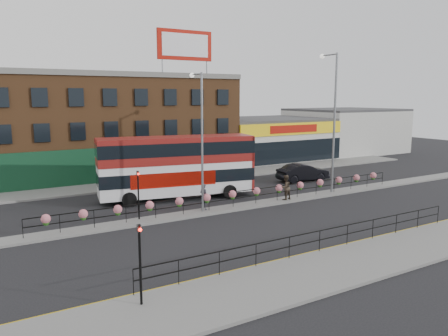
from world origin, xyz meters
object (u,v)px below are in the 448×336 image
lamp_column_west (200,130)px  lamp_column_east (332,111)px  pedestrian_b (285,187)px  car (303,172)px  pedestrian_a (204,197)px  double_decker_bus (177,161)px

lamp_column_west → lamp_column_east: size_ratio=0.84×
pedestrian_b → lamp_column_east: bearing=178.8°
car → lamp_column_west: 15.64m
car → pedestrian_a: pedestrian_a is taller
pedestrian_b → lamp_column_east: size_ratio=0.17×
car → pedestrian_b: size_ratio=2.73×
pedestrian_b → lamp_column_east: 7.68m
car → lamp_column_west: (-13.86, -5.28, 4.97)m
lamp_column_east → car: bearing=72.5°
double_decker_bus → lamp_column_east: size_ratio=1.10×
lamp_column_east → double_decker_bus: bearing=158.0°
pedestrian_a → lamp_column_west: 4.74m
lamp_column_west → lamp_column_east: lamp_column_east is taller
pedestrian_b → car: bearing=-145.6°
car → pedestrian_b: bearing=137.4°
pedestrian_a → lamp_column_east: (11.90, -0.12, 5.83)m
car → lamp_column_west: size_ratio=0.55×
double_decker_bus → pedestrian_a: bearing=-91.3°
double_decker_bus → lamp_column_east: (11.79, -4.77, 3.87)m
double_decker_bus → lamp_column_west: (-0.40, -4.78, 2.76)m
lamp_column_east → lamp_column_west: bearing=-180.0°
double_decker_bus → lamp_column_west: bearing=-94.8°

